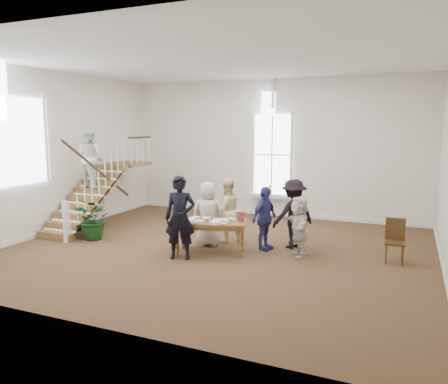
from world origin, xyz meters
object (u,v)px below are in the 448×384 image
at_px(woman_cluster_a, 264,218).
at_px(woman_cluster_b, 293,214).
at_px(elderly_woman, 208,214).
at_px(person_yellow, 227,210).
at_px(library_table, 210,224).
at_px(side_chair, 395,238).
at_px(police_officer, 180,218).
at_px(woman_cluster_c, 299,226).
at_px(floor_plant, 94,219).

xyz_separation_m(woman_cluster_a, woman_cluster_b, (0.60, 0.45, 0.08)).
relative_size(elderly_woman, person_yellow, 0.97).
relative_size(library_table, side_chair, 1.89).
bearing_deg(elderly_woman, police_officer, 66.83).
relative_size(woman_cluster_c, floor_plant, 1.28).
height_order(woman_cluster_a, woman_cluster_b, woman_cluster_b).
height_order(woman_cluster_b, side_chair, woman_cluster_b).
distance_m(floor_plant, side_chair, 7.47).
height_order(woman_cluster_a, woman_cluster_c, woman_cluster_a).
height_order(woman_cluster_b, woman_cluster_c, woman_cluster_b).
xyz_separation_m(library_table, person_yellow, (-0.05, 1.11, 0.13)).
xyz_separation_m(woman_cluster_c, floor_plant, (-5.34, -0.65, -0.15)).
xyz_separation_m(elderly_woman, person_yellow, (0.30, 0.50, 0.02)).
bearing_deg(library_table, woman_cluster_c, -0.02).
distance_m(woman_cluster_a, woman_cluster_c, 0.92).
xyz_separation_m(library_table, floor_plant, (-3.36, -0.05, -0.15)).
height_order(police_officer, person_yellow, police_officer).
bearing_deg(woman_cluster_b, woman_cluster_a, -10.47).
relative_size(library_table, woman_cluster_a, 1.18).
bearing_deg(woman_cluster_c, woman_cluster_a, -127.61).
bearing_deg(woman_cluster_c, side_chair, 76.41).
height_order(library_table, police_officer, police_officer).
relative_size(woman_cluster_a, side_chair, 1.60).
relative_size(library_table, police_officer, 0.96).
bearing_deg(floor_plant, police_officer, -11.52).
distance_m(woman_cluster_a, woman_cluster_b, 0.75).
height_order(elderly_woman, woman_cluster_c, elderly_woman).
bearing_deg(woman_cluster_c, police_officer, -88.00).
distance_m(woman_cluster_a, side_chair, 2.97).
bearing_deg(woman_cluster_b, library_table, -10.67).
xyz_separation_m(library_table, police_officer, (-0.45, -0.64, 0.25)).
bearing_deg(side_chair, person_yellow, 175.40).
relative_size(library_table, elderly_woman, 1.13).
xyz_separation_m(woman_cluster_a, floor_plant, (-4.44, -0.85, -0.22)).
relative_size(woman_cluster_b, floor_plant, 1.55).
xyz_separation_m(woman_cluster_b, side_chair, (2.36, -0.23, -0.31)).
bearing_deg(floor_plant, elderly_woman, 12.29).
relative_size(police_officer, woman_cluster_c, 1.34).
xyz_separation_m(woman_cluster_b, woman_cluster_c, (0.30, -0.65, -0.15)).
xyz_separation_m(woman_cluster_a, side_chair, (2.96, 0.22, -0.24)).
relative_size(woman_cluster_c, side_chair, 1.46).
xyz_separation_m(police_officer, side_chair, (4.48, 1.66, -0.41)).
bearing_deg(elderly_woman, side_chair, 166.73).
height_order(police_officer, woman_cluster_b, police_officer).
height_order(person_yellow, woman_cluster_a, person_yellow).
bearing_deg(elderly_woman, library_table, 101.49).
xyz_separation_m(library_table, elderly_woman, (-0.35, 0.61, 0.11)).
height_order(elderly_woman, person_yellow, person_yellow).
bearing_deg(elderly_woman, person_yellow, -139.56).
height_order(elderly_woman, side_chair, elderly_woman).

